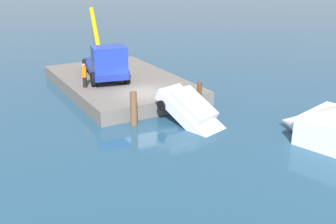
% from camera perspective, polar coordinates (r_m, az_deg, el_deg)
% --- Properties ---
extents(ground, '(200.00, 200.00, 0.00)m').
position_cam_1_polar(ground, '(27.71, -3.20, 0.93)').
color(ground, navy).
extents(dock, '(13.14, 8.09, 0.95)m').
position_cam_1_polar(dock, '(31.26, -6.71, 3.95)').
color(dock, slate).
rests_on(dock, ground).
extents(crane_truck, '(9.42, 3.67, 4.63)m').
position_cam_1_polar(crane_truck, '(30.36, -8.67, 6.87)').
color(crane_truck, navy).
rests_on(crane_truck, dock).
extents(dock_worker, '(0.34, 0.34, 1.68)m').
position_cam_1_polar(dock_worker, '(28.85, -11.62, 5.05)').
color(dock_worker, black).
rests_on(dock_worker, dock).
extents(salvaged_car, '(4.80, 3.11, 3.01)m').
position_cam_1_polar(salvaged_car, '(24.14, 3.44, -0.11)').
color(salvaged_car, silver).
rests_on(salvaged_car, ground).
extents(piling_near, '(0.41, 0.41, 2.06)m').
position_cam_1_polar(piling_near, '(24.04, -4.83, 0.49)').
color(piling_near, brown).
rests_on(piling_near, ground).
extents(piling_mid, '(0.30, 0.30, 2.11)m').
position_cam_1_polar(piling_mid, '(25.82, 4.40, 1.94)').
color(piling_mid, brown).
rests_on(piling_mid, ground).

